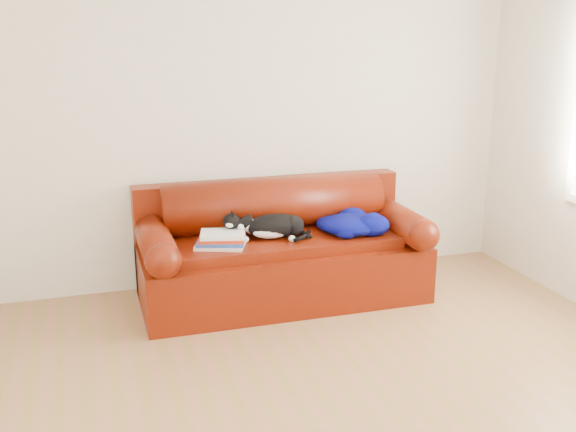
% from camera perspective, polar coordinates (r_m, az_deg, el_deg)
% --- Properties ---
extents(ground, '(4.50, 4.50, 0.00)m').
position_cam_1_polar(ground, '(3.84, 3.35, -15.43)').
color(ground, olive).
rests_on(ground, ground).
extents(room_shell, '(4.52, 4.02, 2.61)m').
position_cam_1_polar(room_shell, '(3.37, 5.71, 10.19)').
color(room_shell, beige).
rests_on(room_shell, ground).
extents(sofa_base, '(2.10, 0.90, 0.50)m').
position_cam_1_polar(sofa_base, '(5.08, -0.48, -4.44)').
color(sofa_base, '#410A02').
rests_on(sofa_base, ground).
extents(sofa_back, '(2.10, 1.01, 0.88)m').
position_cam_1_polar(sofa_back, '(5.21, -1.26, -0.41)').
color(sofa_back, '#410A02').
rests_on(sofa_back, ground).
extents(book_stack, '(0.41, 0.36, 0.10)m').
position_cam_1_polar(book_stack, '(4.75, -5.63, -1.99)').
color(book_stack, beige).
rests_on(book_stack, sofa_base).
extents(cat, '(0.58, 0.33, 0.22)m').
position_cam_1_polar(cat, '(4.91, -1.21, -0.90)').
color(cat, black).
rests_on(cat, sofa_base).
extents(blanket, '(0.55, 0.52, 0.17)m').
position_cam_1_polar(blanket, '(5.06, 5.39, -0.62)').
color(blanket, '#020747').
rests_on(blanket, sofa_base).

